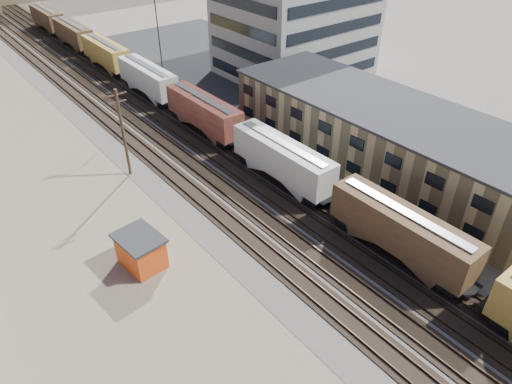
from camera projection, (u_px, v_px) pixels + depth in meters
ballast_bed at (163, 127)px, 60.51m from camera, size 18.00×200.00×0.06m
dirt_yard at (30, 222)px, 43.81m from camera, size 24.00×180.00×0.03m
asphalt_lot at (360, 121)px, 62.15m from camera, size 26.00×120.00×0.04m
rail_tracks at (159, 128)px, 60.18m from camera, size 11.40×200.00×0.24m
freight_train at (173, 93)px, 62.97m from camera, size 3.00×119.74×4.46m
warehouse at (392, 139)px, 50.05m from camera, size 12.40×40.40×7.25m
office_tower at (296, 15)px, 72.82m from camera, size 22.60×18.60×18.45m
utility_pole_north at (123, 131)px, 48.01m from camera, size 2.20×0.32×10.00m
radio_mast at (158, 33)px, 64.88m from camera, size 1.20×0.16×18.00m
maintenance_shed at (141, 250)px, 38.22m from camera, size 3.58×4.41×3.01m
parked_car_blue at (291, 70)px, 76.93m from camera, size 4.32×5.45×1.38m
parked_car_far at (330, 76)px, 74.18m from camera, size 1.79×4.24×1.43m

